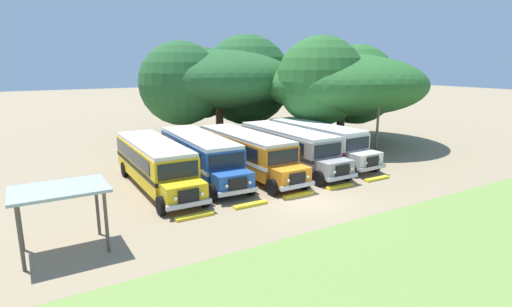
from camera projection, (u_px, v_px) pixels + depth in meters
ground_plane at (308, 200)px, 22.49m from camera, size 220.00×220.00×0.00m
foreground_grass_strip at (458, 270)px, 14.93m from camera, size 80.00×11.10×0.01m
parked_bus_slot_0 at (155, 162)px, 24.68m from camera, size 2.80×10.85×2.82m
parked_bus_slot_1 at (200, 154)px, 26.73m from camera, size 3.07×10.89×2.82m
parked_bus_slot_2 at (247, 151)px, 27.63m from camera, size 2.83×10.86×2.82m
parked_bus_slot_3 at (289, 146)px, 29.41m from camera, size 2.68×10.84×2.82m
parked_bus_slot_4 at (317, 140)px, 31.53m from camera, size 2.92×10.87×2.82m
curb_wheelstop_0 at (195, 216)px, 19.96m from camera, size 2.00×0.36×0.15m
curb_wheelstop_1 at (250, 205)px, 21.57m from camera, size 2.00×0.36×0.15m
curb_wheelstop_2 at (298, 195)px, 23.18m from camera, size 2.00×0.36×0.15m
curb_wheelstop_3 at (340, 186)px, 24.80m from camera, size 2.00×0.36×0.15m
curb_wheelstop_4 at (377, 179)px, 26.41m from camera, size 2.00×0.36×0.15m
broad_shade_tree at (220, 81)px, 41.65m from camera, size 17.63×16.04×10.60m
secondary_tree at (337, 83)px, 38.86m from camera, size 15.25×16.72×9.91m
utility_pole at (378, 111)px, 32.43m from camera, size 1.80×0.20×6.91m
waiting_shelter at (60, 194)px, 15.91m from camera, size 3.60×2.60×2.72m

